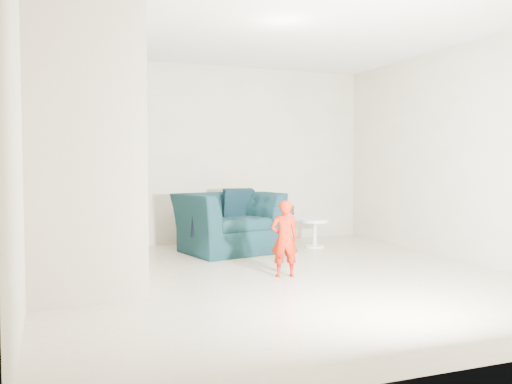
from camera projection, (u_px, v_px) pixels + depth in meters
floor at (283, 277)px, 5.76m from camera, size 5.50×5.50×0.00m
ceiling at (283, 20)px, 5.62m from camera, size 5.50×5.50×0.00m
back_wall at (211, 155)px, 8.26m from camera, size 5.00×0.00×5.00m
front_wall at (474, 140)px, 3.12m from camera, size 5.00×0.00×5.00m
left_wall at (25, 148)px, 4.80m from camera, size 0.00×5.50×5.50m
right_wall at (472, 152)px, 6.57m from camera, size 0.00×5.50×5.50m
armchair at (228, 222)px, 7.41m from camera, size 1.46×1.34×0.81m
toddler at (284, 239)px, 5.79m from camera, size 0.33×0.25×0.82m
side_table at (315, 229)px, 7.81m from camera, size 0.41×0.41×0.41m
staircase at (82, 190)px, 5.52m from camera, size 1.02×3.03×3.62m
cushion at (238, 203)px, 7.72m from camera, size 0.43×0.21×0.43m
throw at (190, 216)px, 7.19m from camera, size 0.05×0.45×0.51m
phone at (293, 210)px, 5.77m from camera, size 0.03×0.05×0.10m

